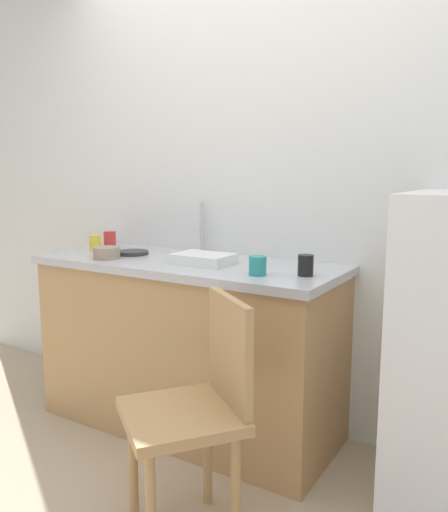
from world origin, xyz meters
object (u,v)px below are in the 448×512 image
terracotta_bowl (107,253)px  cup_red (110,240)px  chair (197,405)px  cup_teal (258,266)px  dish_tray (203,259)px  cup_black (306,265)px  cup_yellow (95,243)px  hotplate (133,253)px

terracotta_bowl → cup_red: (-0.24, 0.28, 0.02)m
chair → cup_red: 1.43m
cup_teal → cup_red: (-1.11, 0.25, 0.01)m
chair → dish_tray: dish_tray is taller
terracotta_bowl → cup_teal: size_ratio=1.63×
cup_black → cup_yellow: bearing=177.4°
terracotta_bowl → cup_black: 1.05m
terracotta_bowl → hotplate: bearing=82.4°
chair → cup_teal: 0.67m
cup_black → chair: bearing=-104.4°
terracotta_bowl → hotplate: size_ratio=0.80×
terracotta_bowl → cup_yellow: cup_yellow is taller
cup_yellow → chair: bearing=-29.6°
hotplate → cup_red: bearing=158.7°
dish_tray → terracotta_bowl: terracotta_bowl is taller
terracotta_bowl → cup_teal: 0.87m
hotplate → cup_yellow: size_ratio=1.96×
cup_black → cup_yellow: size_ratio=1.05×
cup_black → cup_teal: bearing=-153.3°
terracotta_bowl → cup_teal: (0.86, 0.03, 0.01)m
cup_black → cup_red: bearing=173.0°
terracotta_bowl → hotplate: terracotta_bowl is taller
dish_tray → cup_yellow: (-0.77, 0.05, 0.02)m
chair → cup_teal: bearing=130.9°
dish_tray → cup_teal: cup_teal is taller
dish_tray → cup_red: bearing=169.0°
hotplate → cup_black: (1.03, -0.05, 0.04)m
cup_black → cup_yellow: 1.31m
dish_tray → cup_yellow: bearing=176.5°
chair → cup_teal: size_ratio=10.73×
dish_tray → cup_teal: size_ratio=3.38×
dish_tray → cup_red: (-0.75, 0.15, 0.03)m
dish_tray → cup_yellow: size_ratio=3.22×
chair → cup_black: cup_black is taller
chair → hotplate: bearing=-179.3°
dish_tray → hotplate: bearing=175.0°
cup_black → cup_teal: cup_black is taller
dish_tray → terracotta_bowl: bearing=-165.8°
chair → terracotta_bowl: 1.10m
chair → hotplate: (-0.87, 0.65, 0.40)m
chair → terracotta_bowl: bearing=-170.8°
terracotta_bowl → cup_yellow: (-0.26, 0.18, 0.01)m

